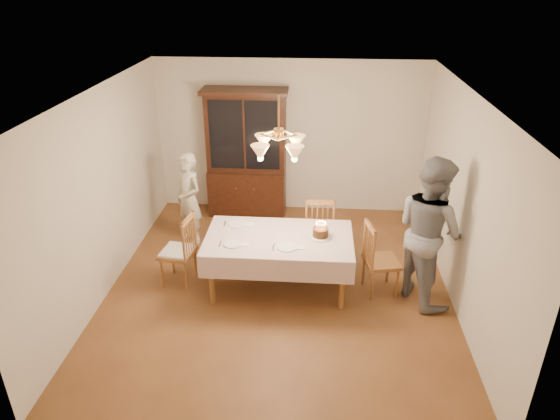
# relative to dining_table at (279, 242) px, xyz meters

# --- Properties ---
(ground) EXTENTS (5.00, 5.00, 0.00)m
(ground) POSITION_rel_dining_table_xyz_m (0.00, 0.00, -0.68)
(ground) COLOR brown
(ground) RESTS_ON ground
(room_shell) EXTENTS (5.00, 5.00, 5.00)m
(room_shell) POSITION_rel_dining_table_xyz_m (0.00, 0.00, 0.90)
(room_shell) COLOR white
(room_shell) RESTS_ON ground
(dining_table) EXTENTS (1.90, 1.10, 0.76)m
(dining_table) POSITION_rel_dining_table_xyz_m (0.00, 0.00, 0.00)
(dining_table) COLOR brown
(dining_table) RESTS_ON ground
(china_hutch) EXTENTS (1.38, 0.54, 2.16)m
(china_hutch) POSITION_rel_dining_table_xyz_m (-0.72, 2.25, 0.36)
(china_hutch) COLOR black
(china_hutch) RESTS_ON ground
(chair_far_side) EXTENTS (0.45, 0.43, 1.00)m
(chair_far_side) POSITION_rel_dining_table_xyz_m (0.52, 0.82, -0.24)
(chair_far_side) COLOR brown
(chair_far_side) RESTS_ON ground
(chair_left_end) EXTENTS (0.48, 0.50, 1.00)m
(chair_left_end) POSITION_rel_dining_table_xyz_m (-1.35, 0.02, -0.23)
(chair_left_end) COLOR brown
(chair_left_end) RESTS_ON ground
(chair_right_end) EXTENTS (0.50, 0.52, 1.00)m
(chair_right_end) POSITION_rel_dining_table_xyz_m (1.32, -0.00, -0.24)
(chair_right_end) COLOR brown
(chair_right_end) RESTS_ON ground
(elderly_woman) EXTENTS (0.62, 0.60, 1.44)m
(elderly_woman) POSITION_rel_dining_table_xyz_m (-1.46, 1.16, 0.04)
(elderly_woman) COLOR beige
(elderly_woman) RESTS_ON ground
(adult_in_grey) EXTENTS (1.08, 1.17, 1.93)m
(adult_in_grey) POSITION_rel_dining_table_xyz_m (1.87, -0.07, 0.28)
(adult_in_grey) COLOR slate
(adult_in_grey) RESTS_ON ground
(birthday_cake) EXTENTS (0.30, 0.30, 0.21)m
(birthday_cake) POSITION_rel_dining_table_xyz_m (0.53, 0.05, 0.13)
(birthday_cake) COLOR white
(birthday_cake) RESTS_ON dining_table
(place_setting_near_left) EXTENTS (0.37, 0.23, 0.02)m
(place_setting_near_left) POSITION_rel_dining_table_xyz_m (-0.55, -0.23, 0.08)
(place_setting_near_left) COLOR white
(place_setting_near_left) RESTS_ON dining_table
(place_setting_near_right) EXTENTS (0.39, 0.24, 0.02)m
(place_setting_near_right) POSITION_rel_dining_table_xyz_m (0.13, -0.26, 0.08)
(place_setting_near_right) COLOR white
(place_setting_near_right) RESTS_ON dining_table
(place_setting_far_left) EXTENTS (0.41, 0.26, 0.02)m
(place_setting_far_left) POSITION_rel_dining_table_xyz_m (-0.57, 0.31, 0.08)
(place_setting_far_left) COLOR white
(place_setting_far_left) RESTS_ON dining_table
(chandelier) EXTENTS (0.62, 0.62, 0.73)m
(chandelier) POSITION_rel_dining_table_xyz_m (-0.00, -0.00, 1.29)
(chandelier) COLOR #BF8C3F
(chandelier) RESTS_ON ground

